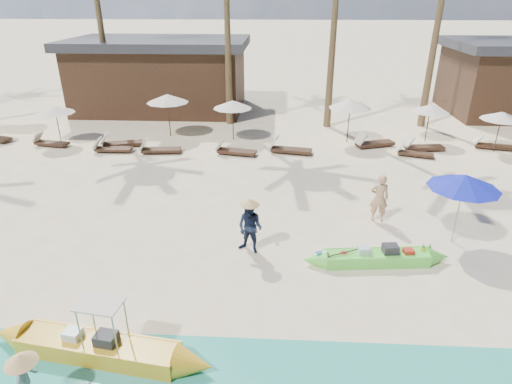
# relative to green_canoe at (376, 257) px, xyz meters

# --- Properties ---
(ground) EXTENTS (240.00, 240.00, 0.00)m
(ground) POSITION_rel_green_canoe_xyz_m (-2.20, -0.53, -0.19)
(ground) COLOR beige
(ground) RESTS_ON ground
(green_canoe) EXTENTS (4.56, 0.86, 0.58)m
(green_canoe) POSITION_rel_green_canoe_xyz_m (0.00, 0.00, 0.00)
(green_canoe) COLOR #58D541
(green_canoe) RESTS_ON ground
(yellow_canoe) EXTENTS (5.38, 1.19, 1.40)m
(yellow_canoe) POSITION_rel_green_canoe_xyz_m (-6.33, -3.68, 0.03)
(yellow_canoe) COLOR gold
(yellow_canoe) RESTS_ON ground
(tourist) EXTENTS (0.62, 0.44, 1.63)m
(tourist) POSITION_rel_green_canoe_xyz_m (0.52, 2.51, 0.62)
(tourist) COLOR tan
(tourist) RESTS_ON ground
(vendor_green) EXTENTS (0.93, 0.85, 1.56)m
(vendor_green) POSITION_rel_green_canoe_xyz_m (-3.50, 0.44, 0.59)
(vendor_green) COLOR #131C34
(vendor_green) RESTS_ON ground
(vendor_yellow) EXTENTS (0.37, 0.60, 0.90)m
(vendor_yellow) POSITION_rel_green_canoe_xyz_m (-7.10, -4.86, 0.44)
(vendor_yellow) COLOR gray
(vendor_yellow) RESTS_ON ground
(blue_umbrella) EXTENTS (2.01, 2.01, 2.17)m
(blue_umbrella) POSITION_rel_green_canoe_xyz_m (2.53, 1.32, 1.76)
(blue_umbrella) COLOR #99999E
(blue_umbrella) RESTS_ON ground
(resort_parasol_3) EXTENTS (1.84, 1.84, 1.89)m
(resort_parasol_3) POSITION_rel_green_canoe_xyz_m (-13.55, 9.74, 1.51)
(resort_parasol_3) COLOR #3B2218
(resort_parasol_3) RESTS_ON ground
(lounger_3_left) EXTENTS (1.80, 0.84, 0.59)m
(lounger_3_left) POSITION_rel_green_canoe_xyz_m (-13.91, 9.29, 0.00)
(lounger_3_left) COLOR #3B2218
(lounger_3_left) RESTS_ON ground
(lounger_3_right) EXTENTS (2.01, 1.05, 0.65)m
(lounger_3_right) POSITION_rel_green_canoe_xyz_m (-10.44, 9.37, 0.02)
(lounger_3_right) COLOR #3B2218
(lounger_3_right) RESTS_ON ground
(resort_parasol_4) EXTENTS (2.12, 2.12, 2.18)m
(resort_parasol_4) POSITION_rel_green_canoe_xyz_m (-8.40, 11.22, 1.77)
(resort_parasol_4) COLOR #3B2218
(resort_parasol_4) RESTS_ON ground
(lounger_4_left) EXTENTS (1.78, 0.57, 0.60)m
(lounger_4_left) POSITION_rel_green_canoe_xyz_m (-10.60, 8.59, 0.01)
(lounger_4_left) COLOR #3B2218
(lounger_4_left) RESTS_ON ground
(lounger_4_right) EXTENTS (1.94, 0.76, 0.64)m
(lounger_4_right) POSITION_rel_green_canoe_xyz_m (-8.34, 8.55, 0.02)
(lounger_4_right) COLOR #3B2218
(lounger_4_right) RESTS_ON ground
(resort_parasol_5) EXTENTS (1.95, 1.95, 2.00)m
(resort_parasol_5) POSITION_rel_green_canoe_xyz_m (-5.05, 10.79, 1.61)
(resort_parasol_5) COLOR #3B2218
(resort_parasol_5) RESTS_ON ground
(lounger_5_left) EXTENTS (1.96, 0.95, 0.64)m
(lounger_5_left) POSITION_rel_green_canoe_xyz_m (-4.80, 8.56, 0.02)
(lounger_5_left) COLOR #3B2218
(lounger_5_left) RESTS_ON ground
(resort_parasol_6) EXTENTS (2.08, 2.08, 2.14)m
(resort_parasol_6) POSITION_rel_green_canoe_xyz_m (0.68, 10.67, 1.74)
(resort_parasol_6) COLOR #3B2218
(resort_parasol_6) RESTS_ON ground
(lounger_6_left) EXTENTS (2.05, 0.97, 0.67)m
(lounger_6_left) POSITION_rel_green_canoe_xyz_m (-2.29, 8.88, 0.03)
(lounger_6_left) COLOR #3B2218
(lounger_6_left) RESTS_ON ground
(lounger_6_right) EXTENTS (2.07, 1.23, 0.67)m
(lounger_6_right) POSITION_rel_green_canoe_xyz_m (1.80, 9.97, 0.03)
(lounger_6_right) COLOR #3B2218
(lounger_6_right) RESTS_ON ground
(resort_parasol_7) EXTENTS (1.81, 1.81, 1.87)m
(resort_parasol_7) POSITION_rel_green_canoe_xyz_m (4.64, 11.02, 1.49)
(resort_parasol_7) COLOR #3B2218
(resort_parasol_7) RESTS_ON ground
(lounger_7_left) EXTENTS (1.72, 0.96, 0.56)m
(lounger_7_left) POSITION_rel_green_canoe_xyz_m (3.40, 8.76, -0.01)
(lounger_7_left) COLOR #3B2218
(lounger_7_left) RESTS_ON ground
(lounger_7_right) EXTENTS (1.94, 0.75, 0.64)m
(lounger_7_right) POSITION_rel_green_canoe_xyz_m (4.03, 9.57, 0.02)
(lounger_7_right) COLOR #3B2218
(lounger_7_right) RESTS_ON ground
(resort_parasol_8) EXTENTS (1.85, 1.85, 1.90)m
(resort_parasol_8) POSITION_rel_green_canoe_xyz_m (7.41, 9.64, 1.52)
(resort_parasol_8) COLOR #3B2218
(resort_parasol_8) RESTS_ON ground
(lounger_8_left) EXTENTS (1.83, 0.95, 0.59)m
(lounger_8_left) POSITION_rel_green_canoe_xyz_m (7.43, 10.03, 0.00)
(lounger_8_left) COLOR #3B2218
(lounger_8_left) RESTS_ON ground
(pavilion_west) EXTENTS (10.80, 6.60, 4.30)m
(pavilion_west) POSITION_rel_green_canoe_xyz_m (-10.20, 16.97, 2.00)
(pavilion_west) COLOR #3B2218
(pavilion_west) RESTS_ON ground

